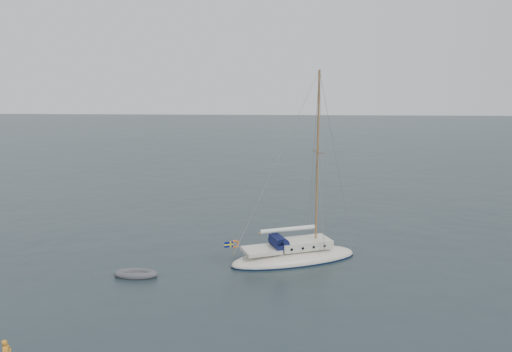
{
  "coord_description": "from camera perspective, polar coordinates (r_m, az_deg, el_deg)",
  "views": [
    {
      "loc": [
        1.02,
        -28.56,
        10.51
      ],
      "look_at": [
        -0.9,
        0.0,
        5.27
      ],
      "focal_mm": 35.0,
      "sensor_mm": 36.0,
      "label": 1
    }
  ],
  "objects": [
    {
      "name": "ground",
      "position": [
        30.45,
        1.72,
        -9.83
      ],
      "size": [
        300.0,
        300.0,
        0.0
      ],
      "primitive_type": "plane",
      "color": "black",
      "rests_on": "ground"
    },
    {
      "name": "sailboat",
      "position": [
        30.48,
        4.41,
        -8.04
      ],
      "size": [
        8.36,
        2.51,
        11.91
      ],
      "rotation": [
        0.0,
        0.0,
        0.39
      ],
      "color": "silver",
      "rests_on": "ground"
    },
    {
      "name": "dinghy",
      "position": [
        29.05,
        -13.58,
        -10.82
      ],
      "size": [
        2.48,
        1.12,
        0.36
      ],
      "rotation": [
        0.0,
        0.0,
        -0.0
      ],
      "color": "#4E4E53",
      "rests_on": "ground"
    }
  ]
}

